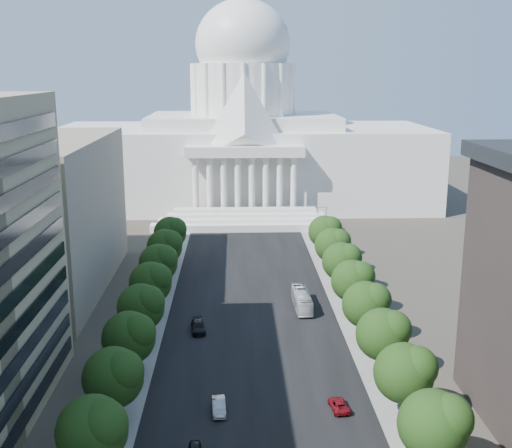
{
  "coord_description": "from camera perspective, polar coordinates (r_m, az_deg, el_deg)",
  "views": [
    {
      "loc": [
        -2.88,
        -24.6,
        42.82
      ],
      "look_at": [
        0.81,
        85.22,
        16.48
      ],
      "focal_mm": 45.0,
      "sensor_mm": 36.0,
      "label": 1
    }
  ],
  "objects": [
    {
      "name": "road_asphalt",
      "position": [
        122.37,
        -0.46,
        -7.0
      ],
      "size": [
        30.0,
        260.0,
        0.01
      ],
      "primitive_type": "cube",
      "color": "black",
      "rests_on": "ground"
    },
    {
      "name": "sidewalk_left",
      "position": [
        123.39,
        -9.38,
        -7.01
      ],
      "size": [
        8.0,
        260.0,
        0.02
      ],
      "primitive_type": "cube",
      "color": "gray",
      "rests_on": "ground"
    },
    {
      "name": "sidewalk_right",
      "position": [
        124.28,
        8.4,
        -6.82
      ],
      "size": [
        8.0,
        260.0,
        0.02
      ],
      "primitive_type": "cube",
      "color": "gray",
      "rests_on": "ground"
    },
    {
      "name": "capitol",
      "position": [
        210.75,
        -1.14,
        7.26
      ],
      "size": [
        120.0,
        56.0,
        73.0
      ],
      "color": "white",
      "rests_on": "ground"
    },
    {
      "name": "office_block_left_far",
      "position": [
        135.4,
        -21.35,
        0.69
      ],
      "size": [
        38.0,
        52.0,
        30.0
      ],
      "primitive_type": "cube",
      "color": "gray",
      "rests_on": "ground"
    },
    {
      "name": "tree_l_c",
      "position": [
        72.04,
        -14.14,
        -17.29
      ],
      "size": [
        7.79,
        7.6,
        9.97
      ],
      "color": "#33261C",
      "rests_on": "ground"
    },
    {
      "name": "tree_l_d",
      "position": [
        82.36,
        -12.38,
        -13.06
      ],
      "size": [
        7.79,
        7.6,
        9.97
      ],
      "color": "#33261C",
      "rests_on": "ground"
    },
    {
      "name": "tree_l_e",
      "position": [
        93.08,
        -11.07,
        -9.78
      ],
      "size": [
        7.79,
        7.6,
        9.97
      ],
      "color": "#33261C",
      "rests_on": "ground"
    },
    {
      "name": "tree_l_f",
      "position": [
        104.09,
        -10.04,
        -7.18
      ],
      "size": [
        7.79,
        7.6,
        9.97
      ],
      "color": "#33261C",
      "rests_on": "ground"
    },
    {
      "name": "tree_l_g",
      "position": [
        115.29,
        -9.23,
        -5.09
      ],
      "size": [
        7.79,
        7.6,
        9.97
      ],
      "color": "#33261C",
      "rests_on": "ground"
    },
    {
      "name": "tree_l_h",
      "position": [
        126.64,
        -8.56,
        -3.36
      ],
      "size": [
        7.79,
        7.6,
        9.97
      ],
      "color": "#33261C",
      "rests_on": "ground"
    },
    {
      "name": "tree_l_i",
      "position": [
        138.1,
        -8.01,
        -1.92
      ],
      "size": [
        7.79,
        7.6,
        9.97
      ],
      "color": "#33261C",
      "rests_on": "ground"
    },
    {
      "name": "tree_l_j",
      "position": [
        149.64,
        -7.54,
        -0.7
      ],
      "size": [
        7.79,
        7.6,
        9.97
      ],
      "color": "#33261C",
      "rests_on": "ground"
    },
    {
      "name": "tree_r_c",
      "position": [
        73.63,
        15.78,
        -16.67
      ],
      "size": [
        7.79,
        7.6,
        9.97
      ],
      "color": "#33261C",
      "rests_on": "ground"
    },
    {
      "name": "tree_r_d",
      "position": [
        83.75,
        13.28,
        -12.64
      ],
      "size": [
        7.79,
        7.6,
        9.97
      ],
      "color": "#33261C",
      "rests_on": "ground"
    },
    {
      "name": "tree_r_e",
      "position": [
        94.32,
        11.39,
        -9.48
      ],
      "size": [
        7.79,
        7.6,
        9.97
      ],
      "color": "#33261C",
      "rests_on": "ground"
    },
    {
      "name": "tree_r_f",
      "position": [
        105.2,
        9.91,
        -6.95
      ],
      "size": [
        7.79,
        7.6,
        9.97
      ],
      "color": "#33261C",
      "rests_on": "ground"
    },
    {
      "name": "tree_r_g",
      "position": [
        116.29,
        8.72,
        -4.9
      ],
      "size": [
        7.79,
        7.6,
        9.97
      ],
      "color": "#33261C",
      "rests_on": "ground"
    },
    {
      "name": "tree_r_h",
      "position": [
        127.55,
        7.74,
        -3.21
      ],
      "size": [
        7.79,
        7.6,
        9.97
      ],
      "color": "#33261C",
      "rests_on": "ground"
    },
    {
      "name": "tree_r_i",
      "position": [
        138.94,
        6.93,
        -1.79
      ],
      "size": [
        7.79,
        7.6,
        9.97
      ],
      "color": "#33261C",
      "rests_on": "ground"
    },
    {
      "name": "tree_r_j",
      "position": [
        150.42,
        6.24,
        -0.59
      ],
      "size": [
        7.79,
        7.6,
        9.97
      ],
      "color": "#33261C",
      "rests_on": "ground"
    },
    {
      "name": "streetlight_b",
      "position": [
        73.75,
        17.15,
        -17.28
      ],
      "size": [
        2.61,
        0.44,
        9.0
      ],
      "color": "gray",
      "rests_on": "ground"
    },
    {
      "name": "streetlight_c",
      "position": [
        95.1,
        12.28,
        -9.74
      ],
      "size": [
        2.61,
        0.44,
        9.0
      ],
      "color": "gray",
      "rests_on": "ground"
    },
    {
      "name": "streetlight_d",
      "position": [
        117.9,
        9.35,
        -5.0
      ],
      "size": [
        2.61,
        0.44,
        9.0
      ],
      "color": "gray",
      "rests_on": "ground"
    },
    {
      "name": "streetlight_e",
      "position": [
        141.44,
        7.42,
        -1.8
      ],
      "size": [
        2.61,
        0.44,
        9.0
      ],
      "color": "gray",
      "rests_on": "ground"
    },
    {
      "name": "streetlight_f",
      "position": [
        165.41,
        6.04,
        0.48
      ],
      "size": [
        2.61,
        0.44,
        9.0
      ],
      "color": "gray",
      "rests_on": "ground"
    },
    {
      "name": "car_silver",
      "position": [
        85.75,
        -3.32,
        -15.88
      ],
      "size": [
        2.02,
        4.96,
        1.6
      ],
      "primitive_type": "imported",
      "rotation": [
        0.0,
        0.0,
        0.07
      ],
      "color": "#A1A5A9",
      "rests_on": "ground"
    },
    {
      "name": "car_red",
      "position": [
        86.94,
        7.37,
        -15.67
      ],
      "size": [
        2.62,
        4.78,
        1.27
      ],
      "primitive_type": "imported",
      "rotation": [
        0.0,
        0.0,
        3.26
      ],
      "color": "maroon",
      "rests_on": "ground"
    },
    {
      "name": "car_dark_b",
      "position": [
        109.63,
        -5.18,
        -9.1
      ],
      "size": [
        3.03,
        5.93,
        1.65
      ],
      "primitive_type": "imported",
      "rotation": [
        0.0,
        0.0,
        0.13
      ],
      "color": "black",
      "rests_on": "ground"
    },
    {
      "name": "city_bus",
      "position": [
        119.46,
        4.1,
        -6.73
      ],
      "size": [
        2.96,
        11.63,
        3.22
      ],
      "primitive_type": "imported",
      "rotation": [
        0.0,
        0.0,
        0.02
      ],
      "color": "silver",
      "rests_on": "ground"
    }
  ]
}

